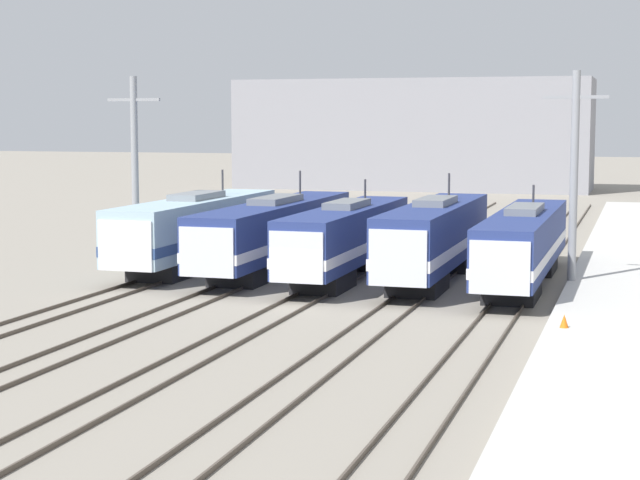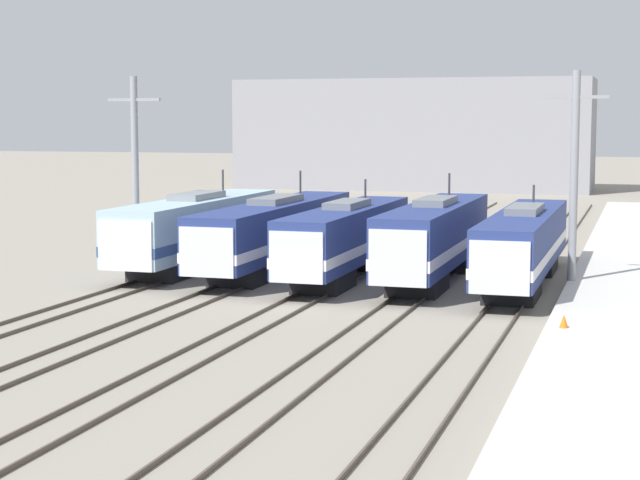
{
  "view_description": "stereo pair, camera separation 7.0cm",
  "coord_description": "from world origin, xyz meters",
  "px_view_note": "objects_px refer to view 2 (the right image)",
  "views": [
    {
      "loc": [
        14.66,
        -44.85,
        8.16
      ],
      "look_at": [
        0.08,
        2.97,
        2.53
      ],
      "focal_mm": 60.0,
      "sensor_mm": 36.0,
      "label": 1
    },
    {
      "loc": [
        14.73,
        -44.83,
        8.16
      ],
      "look_at": [
        0.08,
        2.97,
        2.53
      ],
      "focal_mm": 60.0,
      "sensor_mm": 36.0,
      "label": 2
    }
  ],
  "objects_px": {
    "catenary_tower_left": "(135,170)",
    "catenary_tower_right": "(574,177)",
    "locomotive_far_left": "(193,230)",
    "locomotive_far_right": "(523,245)",
    "locomotive_center_right": "(433,239)",
    "locomotive_center_left": "(274,233)",
    "locomotive_center": "(344,239)",
    "traffic_cone": "(564,321)"
  },
  "relations": [
    {
      "from": "locomotive_center",
      "to": "traffic_cone",
      "type": "distance_m",
      "value": 16.92
    },
    {
      "from": "locomotive_center_right",
      "to": "traffic_cone",
      "type": "bearing_deg",
      "value": -59.3
    },
    {
      "from": "catenary_tower_right",
      "to": "traffic_cone",
      "type": "distance_m",
      "value": 13.2
    },
    {
      "from": "locomotive_far_left",
      "to": "catenary_tower_left",
      "type": "xyz_separation_m",
      "value": [
        -2.91,
        -1.07,
        3.29
      ]
    },
    {
      "from": "locomotive_far_left",
      "to": "locomotive_center",
      "type": "distance_m",
      "value": 9.14
    },
    {
      "from": "traffic_cone",
      "to": "catenary_tower_right",
      "type": "bearing_deg",
      "value": 92.57
    },
    {
      "from": "catenary_tower_left",
      "to": "catenary_tower_right",
      "type": "height_order",
      "value": "same"
    },
    {
      "from": "locomotive_center_left",
      "to": "locomotive_center_right",
      "type": "height_order",
      "value": "locomotive_center_right"
    },
    {
      "from": "catenary_tower_left",
      "to": "traffic_cone",
      "type": "height_order",
      "value": "catenary_tower_left"
    },
    {
      "from": "locomotive_far_left",
      "to": "locomotive_center_right",
      "type": "relative_size",
      "value": 1.0
    },
    {
      "from": "locomotive_far_right",
      "to": "locomotive_center_right",
      "type": "bearing_deg",
      "value": 177.92
    },
    {
      "from": "locomotive_center",
      "to": "locomotive_far_right",
      "type": "relative_size",
      "value": 0.91
    },
    {
      "from": "locomotive_center_right",
      "to": "catenary_tower_left",
      "type": "height_order",
      "value": "catenary_tower_left"
    },
    {
      "from": "traffic_cone",
      "to": "catenary_tower_left",
      "type": "bearing_deg",
      "value": 152.74
    },
    {
      "from": "locomotive_center_right",
      "to": "catenary_tower_right",
      "type": "xyz_separation_m",
      "value": [
        6.87,
        -0.2,
        3.26
      ]
    },
    {
      "from": "catenary_tower_left",
      "to": "catenary_tower_right",
      "type": "bearing_deg",
      "value": 0.0
    },
    {
      "from": "locomotive_center_right",
      "to": "catenary_tower_left",
      "type": "distance_m",
      "value": 16.76
    },
    {
      "from": "locomotive_center_left",
      "to": "catenary_tower_right",
      "type": "relative_size",
      "value": 1.85
    },
    {
      "from": "catenary_tower_right",
      "to": "locomotive_far_right",
      "type": "bearing_deg",
      "value": 179.14
    },
    {
      "from": "locomotive_center_left",
      "to": "locomotive_far_right",
      "type": "relative_size",
      "value": 1.05
    },
    {
      "from": "locomotive_center",
      "to": "catenary_tower_left",
      "type": "xyz_separation_m",
      "value": [
        -11.93,
        0.38,
        3.36
      ]
    },
    {
      "from": "locomotive_center_left",
      "to": "locomotive_center",
      "type": "bearing_deg",
      "value": -23.07
    },
    {
      "from": "locomotive_center",
      "to": "traffic_cone",
      "type": "xyz_separation_m",
      "value": [
        11.93,
        -11.91,
        -1.42
      ]
    },
    {
      "from": "catenary_tower_left",
      "to": "locomotive_center_left",
      "type": "bearing_deg",
      "value": 11.75
    },
    {
      "from": "locomotive_center_left",
      "to": "locomotive_center",
      "type": "distance_m",
      "value": 4.9
    },
    {
      "from": "locomotive_far_left",
      "to": "catenary_tower_right",
      "type": "bearing_deg",
      "value": -2.99
    },
    {
      "from": "locomotive_far_left",
      "to": "locomotive_far_right",
      "type": "distance_m",
      "value": 18.07
    },
    {
      "from": "locomotive_far_left",
      "to": "locomotive_far_right",
      "type": "relative_size",
      "value": 0.93
    },
    {
      "from": "locomotive_far_right",
      "to": "catenary_tower_right",
      "type": "xyz_separation_m",
      "value": [
        2.35,
        -0.04,
        3.39
      ]
    },
    {
      "from": "locomotive_center",
      "to": "catenary_tower_right",
      "type": "distance_m",
      "value": 11.87
    },
    {
      "from": "locomotive_center",
      "to": "locomotive_far_left",
      "type": "bearing_deg",
      "value": 170.91
    },
    {
      "from": "locomotive_far_right",
      "to": "catenary_tower_right",
      "type": "bearing_deg",
      "value": -0.86
    },
    {
      "from": "locomotive_far_left",
      "to": "locomotive_center_right",
      "type": "xyz_separation_m",
      "value": [
        13.53,
        -0.87,
        0.03
      ]
    },
    {
      "from": "locomotive_center_right",
      "to": "locomotive_far_right",
      "type": "distance_m",
      "value": 4.52
    },
    {
      "from": "locomotive_center_right",
      "to": "traffic_cone",
      "type": "relative_size",
      "value": 34.5
    },
    {
      "from": "locomotive_center_left",
      "to": "catenary_tower_left",
      "type": "relative_size",
      "value": 1.85
    },
    {
      "from": "locomotive_far_left",
      "to": "traffic_cone",
      "type": "bearing_deg",
      "value": -32.52
    },
    {
      "from": "catenary_tower_right",
      "to": "locomotive_center",
      "type": "bearing_deg",
      "value": -178.1
    },
    {
      "from": "locomotive_center_right",
      "to": "locomotive_far_left",
      "type": "bearing_deg",
      "value": 176.34
    },
    {
      "from": "locomotive_center_right",
      "to": "catenary_tower_left",
      "type": "bearing_deg",
      "value": -179.31
    },
    {
      "from": "locomotive_center",
      "to": "locomotive_far_right",
      "type": "bearing_deg",
      "value": 2.62
    },
    {
      "from": "locomotive_center",
      "to": "catenary_tower_left",
      "type": "bearing_deg",
      "value": 178.19
    }
  ]
}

